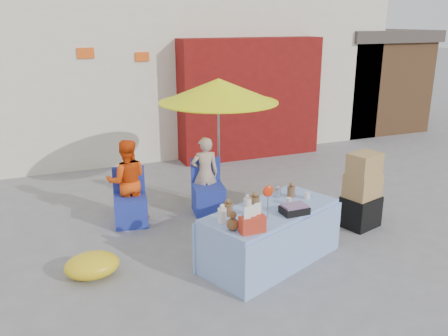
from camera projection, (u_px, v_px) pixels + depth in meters
name	position (u px, v px, depth m)	size (l,w,h in m)	color
ground	(236.00, 253.00, 6.31)	(80.00, 80.00, 0.00)	slate
backdrop	(137.00, 14.00, 12.19)	(14.00, 8.00, 7.80)	silver
market_table	(270.00, 235.00, 5.99)	(2.05, 1.50, 1.12)	#849AD3
chair_left	(131.00, 208.00, 7.13)	(0.55, 0.54, 0.85)	#22319C
chair_right	(208.00, 197.00, 7.58)	(0.55, 0.54, 0.85)	#22319C
vendor_orange	(127.00, 181.00, 7.13)	(0.63, 0.49, 1.29)	#E5450C
vendor_beige	(205.00, 174.00, 7.60)	(0.44, 0.29, 1.21)	tan
umbrella	(219.00, 91.00, 7.45)	(1.90, 1.90, 2.09)	gray
box_stack	(362.00, 193.00, 6.97)	(0.61, 0.55, 1.14)	black
tarp_bundle	(92.00, 265.00, 5.69)	(0.66, 0.52, 0.30)	yellow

